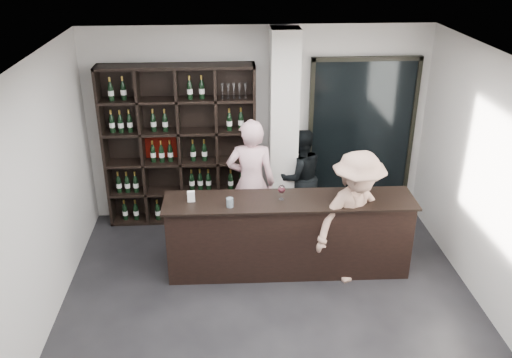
{
  "coord_description": "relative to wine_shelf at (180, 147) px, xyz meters",
  "views": [
    {
      "loc": [
        -0.5,
        -4.85,
        4.09
      ],
      "look_at": [
        -0.13,
        1.1,
        1.33
      ],
      "focal_mm": 38.0,
      "sensor_mm": 36.0,
      "label": 1
    }
  ],
  "objects": [
    {
      "name": "structural_column",
      "position": [
        1.5,
        -0.1,
        0.25
      ],
      "size": [
        0.4,
        0.4,
        2.9
      ],
      "primitive_type": "cube",
      "color": "silver",
      "rests_on": "floor"
    },
    {
      "name": "taster_pink",
      "position": [
        1.0,
        -0.72,
        -0.28
      ],
      "size": [
        0.71,
        0.5,
        1.84
      ],
      "primitive_type": "imported",
      "rotation": [
        0.0,
        0.0,
        3.04
      ],
      "color": "beige",
      "rests_on": "floor"
    },
    {
      "name": "wine_shelf",
      "position": [
        0.0,
        0.0,
        0.0
      ],
      "size": [
        2.2,
        0.35,
        2.4
      ],
      "primitive_type": null,
      "color": "black",
      "rests_on": "floor"
    },
    {
      "name": "wine_glass",
      "position": [
        1.34,
        -1.45,
        -0.06
      ],
      "size": [
        0.11,
        0.11,
        0.22
      ],
      "primitive_type": null,
      "rotation": [
        0.0,
        0.0,
        0.15
      ],
      "color": "white",
      "rests_on": "tasting_counter"
    },
    {
      "name": "napkin_stack",
      "position": [
        2.37,
        -1.46,
        -0.16
      ],
      "size": [
        0.16,
        0.16,
        0.02
      ],
      "primitive_type": "cube",
      "rotation": [
        0.0,
        0.0,
        0.25
      ],
      "color": "white",
      "rests_on": "tasting_counter"
    },
    {
      "name": "tasting_counter",
      "position": [
        1.44,
        -1.47,
        -0.68
      ],
      "size": [
        3.14,
        0.65,
        1.03
      ],
      "rotation": [
        0.0,
        0.0,
        -0.02
      ],
      "color": "black",
      "rests_on": "floor"
    },
    {
      "name": "card_stand",
      "position": [
        0.22,
        -1.44,
        -0.1
      ],
      "size": [
        0.09,
        0.05,
        0.14
      ],
      "primitive_type": "cube",
      "rotation": [
        0.0,
        0.0,
        0.06
      ],
      "color": "white",
      "rests_on": "tasting_counter"
    },
    {
      "name": "spit_cup",
      "position": [
        0.7,
        -1.61,
        -0.11
      ],
      "size": [
        0.11,
        0.11,
        0.11
      ],
      "primitive_type": "cylinder",
      "rotation": [
        0.0,
        0.0,
        -0.33
      ],
      "color": "#ABC2D1",
      "rests_on": "tasting_counter"
    },
    {
      "name": "customer",
      "position": [
        2.23,
        -1.68,
        -0.33
      ],
      "size": [
        1.28,
        1.02,
        1.74
      ],
      "primitive_type": "imported",
      "rotation": [
        0.0,
        0.0,
        0.39
      ],
      "color": "#A67D6B",
      "rests_on": "floor"
    },
    {
      "name": "floor",
      "position": [
        1.15,
        -2.57,
        -1.2
      ],
      "size": [
        5.0,
        5.5,
        0.01
      ],
      "primitive_type": "cube",
      "color": "black",
      "rests_on": "ground"
    },
    {
      "name": "taster_black",
      "position": [
        1.75,
        -0.17,
        -0.46
      ],
      "size": [
        0.85,
        0.75,
        1.48
      ],
      "primitive_type": "imported",
      "rotation": [
        0.0,
        0.0,
        3.44
      ],
      "color": "black",
      "rests_on": "floor"
    },
    {
      "name": "glass_panel",
      "position": [
        2.7,
        0.12,
        0.2
      ],
      "size": [
        1.6,
        0.08,
        2.1
      ],
      "color": "black",
      "rests_on": "floor"
    }
  ]
}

